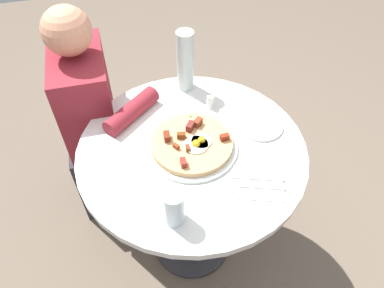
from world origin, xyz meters
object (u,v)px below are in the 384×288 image
(bread_plate, at_px, (261,125))
(salt_shaker, at_px, (210,102))
(knife, at_px, (258,187))
(person_seated, at_px, (96,131))
(pizza_plate, at_px, (192,147))
(water_bottle, at_px, (185,61))
(dining_table, at_px, (192,177))
(water_glass, at_px, (174,207))
(fork, at_px, (258,178))
(breakfast_pizza, at_px, (192,143))

(bread_plate, xyz_separation_m, salt_shaker, (0.16, 0.16, 0.02))
(bread_plate, height_order, knife, bread_plate)
(person_seated, bearing_deg, knife, -140.76)
(person_seated, height_order, pizza_plate, person_seated)
(bread_plate, relative_size, water_bottle, 0.66)
(water_bottle, xyz_separation_m, salt_shaker, (-0.15, -0.07, -0.10))
(pizza_plate, bearing_deg, person_seated, 40.47)
(dining_table, xyz_separation_m, water_glass, (-0.28, 0.13, 0.25))
(dining_table, height_order, pizza_plate, pizza_plate)
(person_seated, relative_size, bread_plate, 6.53)
(water_bottle, height_order, salt_shaker, water_bottle)
(dining_table, bearing_deg, knife, -143.65)
(dining_table, relative_size, person_seated, 0.75)
(dining_table, distance_m, salt_shaker, 0.31)
(knife, bearing_deg, fork, -90.00)
(knife, distance_m, salt_shaker, 0.43)
(person_seated, relative_size, water_bottle, 4.28)
(fork, xyz_separation_m, salt_shaker, (0.40, 0.06, 0.02))
(pizza_plate, xyz_separation_m, breakfast_pizza, (0.00, -0.00, 0.02))
(breakfast_pizza, distance_m, salt_shaker, 0.24)
(water_glass, bearing_deg, dining_table, -24.35)
(bread_plate, distance_m, knife, 0.30)
(bread_plate, bearing_deg, knife, 157.04)
(dining_table, distance_m, knife, 0.34)
(salt_shaker, bearing_deg, water_bottle, 23.27)
(bread_plate, height_order, water_glass, water_glass)
(bread_plate, bearing_deg, fork, 156.47)
(breakfast_pizza, relative_size, salt_shaker, 5.42)
(dining_table, bearing_deg, person_seated, 40.72)
(person_seated, bearing_deg, fork, -138.67)
(fork, relative_size, water_bottle, 0.68)
(person_seated, bearing_deg, water_bottle, -100.48)
(fork, distance_m, salt_shaker, 0.40)
(dining_table, distance_m, person_seated, 0.57)
(breakfast_pizza, distance_m, water_bottle, 0.37)
(fork, height_order, water_glass, water_glass)
(person_seated, distance_m, water_glass, 0.81)
(breakfast_pizza, relative_size, knife, 1.68)
(breakfast_pizza, bearing_deg, dining_table, 19.67)
(knife, relative_size, salt_shaker, 3.24)
(pizza_plate, bearing_deg, dining_table, 10.35)
(dining_table, relative_size, breakfast_pizza, 2.83)
(knife, bearing_deg, breakfast_pizza, -34.60)
(breakfast_pizza, distance_m, fork, 0.27)
(pizza_plate, height_order, knife, pizza_plate)
(knife, height_order, water_glass, water_glass)
(bread_plate, bearing_deg, water_glass, 127.60)
(water_bottle, bearing_deg, breakfast_pizza, 170.32)
(breakfast_pizza, height_order, water_bottle, water_bottle)
(salt_shaker, bearing_deg, fork, -171.89)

